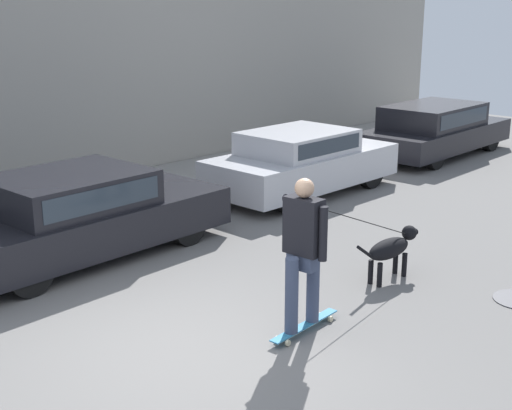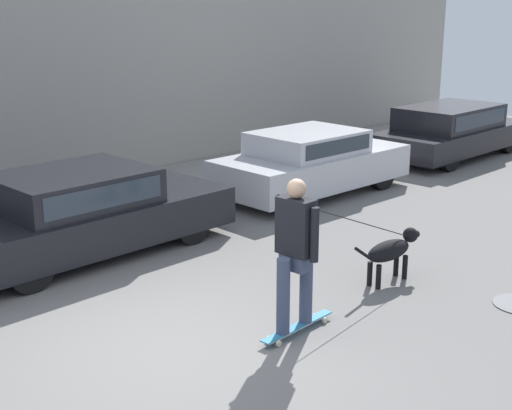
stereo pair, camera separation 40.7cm
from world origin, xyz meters
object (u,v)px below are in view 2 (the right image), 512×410
Objects in this scene: parked_car_1 at (83,213)px; dog at (391,250)px; parked_car_2 at (311,163)px; skateboarder at (297,248)px; parked_car_3 at (451,131)px.

parked_car_1 reaches higher than dog.
skateboarder is at bearing -139.53° from parked_car_2.
skateboarder is (0.31, -4.00, 0.41)m from parked_car_1.
parked_car_1 is 4.97m from parked_car_2.
parked_car_2 is at bearing 178.40° from parked_car_3.
parked_car_2 is at bearing 37.32° from skateboarder.
dog is at bearing -154.97° from parked_car_3.
parked_car_1 is at bearing 124.91° from dog.
skateboarder reaches higher than parked_car_2.
parked_car_2 is 3.16× the size of dog.
parked_car_2 is 0.88× the size of parked_car_3.
parked_car_3 reaches higher than dog.
skateboarder reaches higher than parked_car_1.
dog is (2.37, -3.79, -0.18)m from parked_car_1.
parked_car_2 is at bearing 58.38° from dog.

